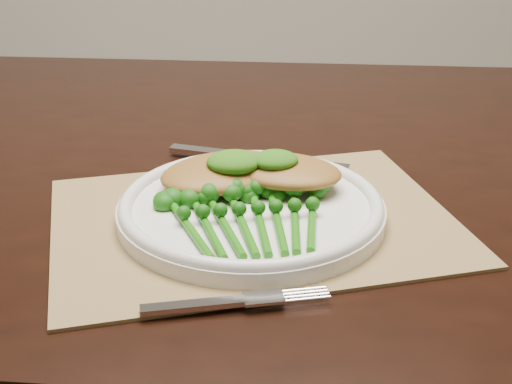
{
  "coord_description": "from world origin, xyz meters",
  "views": [
    {
      "loc": [
        0.1,
        -0.69,
        1.08
      ],
      "look_at": [
        0.13,
        -0.04,
        0.78
      ],
      "focal_mm": 50.0,
      "sensor_mm": 36.0,
      "label": 1
    }
  ],
  "objects_px": {
    "chicken_fillet_left": "(225,172)",
    "broccolini_bundle": "(252,224)",
    "dinner_plate": "(251,207)",
    "placemat": "(253,220)"
  },
  "relations": [
    {
      "from": "chicken_fillet_left",
      "to": "broccolini_bundle",
      "type": "relative_size",
      "value": 0.83
    },
    {
      "from": "chicken_fillet_left",
      "to": "broccolini_bundle",
      "type": "bearing_deg",
      "value": -100.2
    },
    {
      "from": "chicken_fillet_left",
      "to": "dinner_plate",
      "type": "bearing_deg",
      "value": -86.16
    },
    {
      "from": "placemat",
      "to": "chicken_fillet_left",
      "type": "distance_m",
      "value": 0.07
    },
    {
      "from": "chicken_fillet_left",
      "to": "broccolini_bundle",
      "type": "height_order",
      "value": "chicken_fillet_left"
    },
    {
      "from": "placemat",
      "to": "chicken_fillet_left",
      "type": "bearing_deg",
      "value": 107.72
    },
    {
      "from": "dinner_plate",
      "to": "broccolini_bundle",
      "type": "distance_m",
      "value": 0.05
    },
    {
      "from": "placemat",
      "to": "broccolini_bundle",
      "type": "height_order",
      "value": "broccolini_bundle"
    },
    {
      "from": "dinner_plate",
      "to": "broccolini_bundle",
      "type": "bearing_deg",
      "value": -91.89
    },
    {
      "from": "broccolini_bundle",
      "to": "dinner_plate",
      "type": "bearing_deg",
      "value": 82.0
    }
  ]
}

